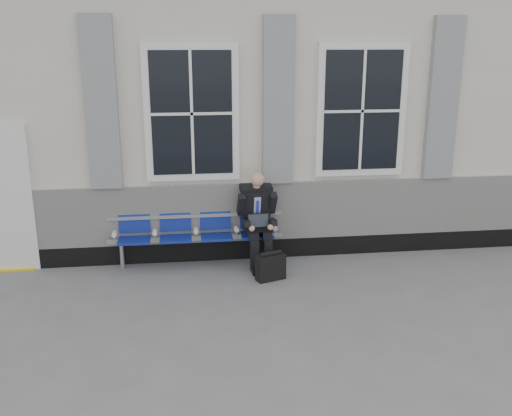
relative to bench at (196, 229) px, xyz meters
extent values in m
plane|color=slate|center=(2.15, -1.32, -0.55)|extent=(70.00, 70.00, 0.00)
cube|color=silver|center=(2.15, 2.18, 1.55)|extent=(14.00, 4.00, 4.20)
cube|color=black|center=(2.15, 0.15, -0.40)|extent=(14.00, 0.10, 0.30)
cube|color=silver|center=(2.15, 0.14, 0.20)|extent=(14.00, 0.08, 0.90)
cube|color=gray|center=(-1.25, 0.12, 1.85)|extent=(0.45, 0.14, 2.40)
cube|color=gray|center=(1.25, 0.12, 1.85)|extent=(0.45, 0.14, 2.40)
cube|color=gray|center=(3.75, 0.12, 1.85)|extent=(0.45, 0.14, 2.40)
cube|color=white|center=(0.00, 0.14, 1.70)|extent=(1.35, 0.10, 1.95)
cube|color=black|center=(0.00, 0.09, 1.70)|extent=(1.15, 0.02, 1.75)
cube|color=white|center=(2.50, 0.14, 1.70)|extent=(1.35, 0.10, 1.95)
cube|color=black|center=(2.50, 0.09, 1.70)|extent=(1.15, 0.02, 1.75)
cube|color=gold|center=(-2.85, 0.16, -0.54)|extent=(0.95, 0.30, 0.02)
cube|color=#9EA0A3|center=(0.00, -0.02, -0.13)|extent=(2.60, 0.07, 0.07)
cube|color=#9EA0A3|center=(0.00, 0.10, 0.18)|extent=(2.60, 0.05, 0.05)
cylinder|color=#9EA0A3|center=(-1.10, -0.02, -0.36)|extent=(0.06, 0.06, 0.39)
cylinder|color=#9EA0A3|center=(1.10, -0.02, -0.36)|extent=(0.06, 0.06, 0.39)
cube|color=navy|center=(-0.90, -0.10, -0.10)|extent=(0.46, 0.42, 0.07)
cube|color=navy|center=(-0.90, 0.11, 0.16)|extent=(0.46, 0.10, 0.40)
cube|color=navy|center=(-0.30, -0.10, -0.10)|extent=(0.46, 0.42, 0.07)
cube|color=navy|center=(-0.30, 0.11, 0.16)|extent=(0.46, 0.10, 0.40)
cube|color=navy|center=(0.30, -0.10, -0.10)|extent=(0.46, 0.42, 0.07)
cube|color=navy|center=(0.30, 0.11, 0.16)|extent=(0.46, 0.10, 0.40)
cube|color=navy|center=(0.90, -0.10, -0.10)|extent=(0.46, 0.42, 0.07)
cube|color=navy|center=(0.90, 0.11, 0.16)|extent=(0.46, 0.10, 0.40)
cylinder|color=white|center=(-1.18, -0.07, 0.00)|extent=(0.07, 0.12, 0.07)
cylinder|color=white|center=(-0.60, -0.07, 0.00)|extent=(0.07, 0.12, 0.07)
cylinder|color=white|center=(0.00, -0.07, 0.00)|extent=(0.07, 0.12, 0.07)
cylinder|color=white|center=(0.60, -0.07, 0.00)|extent=(0.07, 0.12, 0.07)
cylinder|color=white|center=(1.18, -0.07, 0.00)|extent=(0.07, 0.12, 0.07)
cube|color=black|center=(0.83, -0.48, -0.51)|extent=(0.12, 0.26, 0.09)
cube|color=black|center=(1.03, -0.46, -0.51)|extent=(0.12, 0.26, 0.09)
cube|color=black|center=(0.83, -0.42, -0.31)|extent=(0.13, 0.13, 0.47)
cube|color=black|center=(1.02, -0.41, -0.31)|extent=(0.13, 0.13, 0.47)
cube|color=black|center=(0.81, -0.20, -0.01)|extent=(0.17, 0.45, 0.14)
cube|color=black|center=(1.01, -0.19, -0.01)|extent=(0.17, 0.45, 0.14)
cube|color=black|center=(0.90, 0.00, 0.31)|extent=(0.43, 0.36, 0.62)
cube|color=#A2C4D6|center=(0.91, -0.12, 0.33)|extent=(0.10, 0.10, 0.35)
cube|color=#2B30CB|center=(0.91, -0.13, 0.31)|extent=(0.05, 0.08, 0.29)
cube|color=black|center=(0.90, -0.03, 0.60)|extent=(0.48, 0.26, 0.14)
cylinder|color=#D89D87|center=(0.90, -0.08, 0.67)|extent=(0.11, 0.11, 0.10)
sphere|color=#D89D87|center=(0.91, -0.14, 0.77)|extent=(0.20, 0.20, 0.20)
cube|color=black|center=(0.67, -0.12, 0.39)|extent=(0.12, 0.28, 0.36)
cube|color=black|center=(1.14, -0.09, 0.39)|extent=(0.12, 0.28, 0.36)
cube|color=black|center=(0.72, -0.29, 0.15)|extent=(0.11, 0.31, 0.14)
cube|color=black|center=(1.11, -0.26, 0.15)|extent=(0.11, 0.31, 0.14)
sphere|color=#D89D87|center=(0.79, -0.42, 0.11)|extent=(0.09, 0.09, 0.09)
sphere|color=#D89D87|center=(1.06, -0.40, 0.11)|extent=(0.09, 0.09, 0.09)
cube|color=black|center=(0.92, -0.33, 0.06)|extent=(0.34, 0.25, 0.02)
cube|color=black|center=(0.91, -0.22, 0.17)|extent=(0.33, 0.11, 0.21)
cube|color=black|center=(0.91, -0.23, 0.17)|extent=(0.30, 0.09, 0.18)
cube|color=black|center=(1.02, -0.74, -0.37)|extent=(0.45, 0.30, 0.37)
cylinder|color=black|center=(1.02, -0.74, -0.16)|extent=(0.33, 0.17, 0.06)
camera|label=1|loc=(-0.14, -8.10, 2.69)|focal=40.00mm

